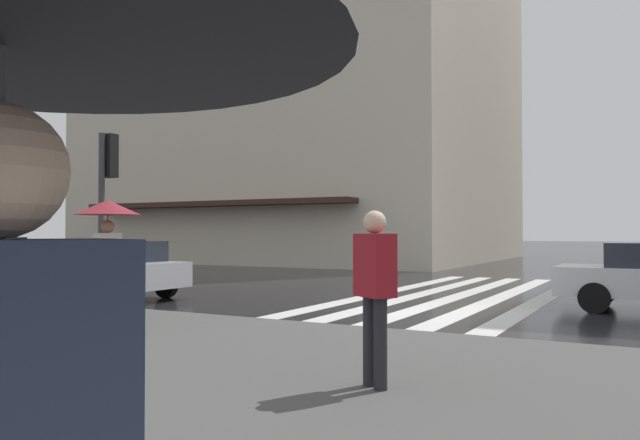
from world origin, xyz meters
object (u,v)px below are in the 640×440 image
Objects in this scene: pedestrian_with_floral_umbrella at (3,102)px; pedestrian_in_red_jacket at (375,283)px; pedestrian_far_down_pavement at (108,221)px; traffic_signal_post at (106,182)px; car_silver at (106,268)px.

pedestrian_with_floral_umbrella is 1.21× the size of pedestrian_in_red_jacket.
pedestrian_far_down_pavement reaches higher than pedestrian_in_red_jacket.
traffic_signal_post is 11.73m from pedestrian_with_floral_umbrella.
car_silver is 2.44× the size of pedestrian_in_red_jacket.
traffic_signal_post reaches higher than car_silver.
traffic_signal_post reaches higher than pedestrian_in_red_jacket.
traffic_signal_post is 1.68× the size of pedestrian_far_down_pavement.
traffic_signal_post is at bearing 48.28° from pedestrian_far_down_pavement.
car_silver is at bearing 47.00° from pedestrian_with_floral_umbrella.
traffic_signal_post is 1.67× the size of pedestrian_with_floral_umbrella.
pedestrian_in_red_jacket is at bearing 16.81° from pedestrian_with_floral_umbrella.
pedestrian_far_down_pavement is at bearing 46.54° from pedestrian_with_floral_umbrella.
pedestrian_far_down_pavement is at bearing 70.48° from pedestrian_in_red_jacket.
traffic_signal_post is 2.02× the size of pedestrian_in_red_jacket.
pedestrian_with_floral_umbrella reaches higher than car_silver.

